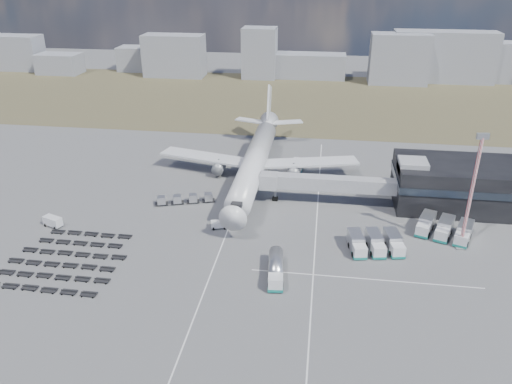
# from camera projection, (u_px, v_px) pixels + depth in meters

# --- Properties ---
(ground) EXTENTS (420.00, 420.00, 0.00)m
(ground) POSITION_uv_depth(u_px,v_px,m) (232.00, 245.00, 97.29)
(ground) COLOR #565659
(ground) RESTS_ON ground
(grass_strip) EXTENTS (420.00, 90.00, 0.01)m
(grass_strip) POSITION_uv_depth(u_px,v_px,m) (283.00, 99.00, 195.70)
(grass_strip) COLOR #49472C
(grass_strip) RESTS_ON ground
(lane_markings) EXTENTS (47.12, 110.00, 0.01)m
(lane_markings) POSITION_uv_depth(u_px,v_px,m) (284.00, 240.00, 98.74)
(lane_markings) COLOR silver
(lane_markings) RESTS_ON ground
(terminal) EXTENTS (30.40, 16.40, 11.00)m
(terminal) POSITION_uv_depth(u_px,v_px,m) (463.00, 184.00, 110.47)
(terminal) COLOR black
(terminal) RESTS_ON ground
(jet_bridge) EXTENTS (30.30, 3.80, 7.05)m
(jet_bridge) POSITION_uv_depth(u_px,v_px,m) (319.00, 183.00, 111.39)
(jet_bridge) COLOR #939399
(jet_bridge) RESTS_ON ground
(airliner) EXTENTS (51.59, 64.53, 17.62)m
(airliner) POSITION_uv_depth(u_px,v_px,m) (256.00, 159.00, 123.99)
(airliner) COLOR silver
(airliner) RESTS_ON ground
(skyline) EXTENTS (313.29, 23.87, 22.27)m
(skyline) POSITION_uv_depth(u_px,v_px,m) (311.00, 58.00, 225.02)
(skyline) COLOR gray
(skyline) RESTS_ON ground
(fuel_tanker) EXTENTS (3.54, 10.41, 3.30)m
(fuel_tanker) POSITION_uv_depth(u_px,v_px,m) (276.00, 269.00, 86.93)
(fuel_tanker) COLOR silver
(fuel_tanker) RESTS_ON ground
(pushback_tug) EXTENTS (3.71, 2.74, 1.49)m
(pushback_tug) POSITION_uv_depth(u_px,v_px,m) (219.00, 225.00, 103.02)
(pushback_tug) COLOR silver
(pushback_tug) RESTS_ON ground
(utility_van) EXTENTS (4.39, 3.11, 2.16)m
(utility_van) POSITION_uv_depth(u_px,v_px,m) (53.00, 222.00, 103.44)
(utility_van) COLOR silver
(utility_van) RESTS_ON ground
(catering_truck) EXTENTS (3.05, 6.56, 2.93)m
(catering_truck) POSITION_uv_depth(u_px,v_px,m) (297.00, 167.00, 128.84)
(catering_truck) COLOR silver
(catering_truck) RESTS_ON ground
(service_trucks_near) EXTENTS (10.77, 8.87, 2.93)m
(service_trucks_near) POSITION_uv_depth(u_px,v_px,m) (375.00, 243.00, 94.79)
(service_trucks_near) COLOR silver
(service_trucks_near) RESTS_ON ground
(service_trucks_far) EXTENTS (11.99, 10.64, 3.02)m
(service_trucks_far) POSITION_uv_depth(u_px,v_px,m) (444.00, 228.00, 99.81)
(service_trucks_far) COLOR silver
(service_trucks_far) RESTS_ON ground
(uld_row) EXTENTS (13.37, 5.74, 1.86)m
(uld_row) POSITION_uv_depth(u_px,v_px,m) (185.00, 199.00, 113.05)
(uld_row) COLOR black
(uld_row) RESTS_ON ground
(baggage_dollies) EXTENTS (21.43, 20.14, 0.64)m
(baggage_dollies) POSITION_uv_depth(u_px,v_px,m) (65.00, 260.00, 91.88)
(baggage_dollies) COLOR black
(baggage_dollies) RESTS_ON ground
(floodlight_mast) EXTENTS (2.20, 1.79, 23.22)m
(floodlight_mast) POSITION_uv_depth(u_px,v_px,m) (471.00, 194.00, 91.24)
(floodlight_mast) COLOR #B41C24
(floodlight_mast) RESTS_ON ground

